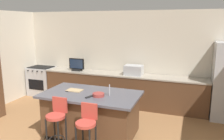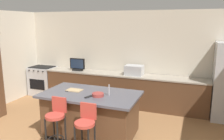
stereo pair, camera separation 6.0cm
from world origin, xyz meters
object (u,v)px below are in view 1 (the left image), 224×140
tv_monitor (77,65)px  tv_remote (89,97)px  kitchen_island (91,114)px  cutting_board (75,90)px  microwave (134,70)px  cell_phone (69,90)px  fruit_bowl (98,95)px  bar_stool_right (87,128)px  bar_stool_left (57,120)px  range_oven (42,81)px

tv_monitor → tv_remote: (1.43, -2.14, -0.13)m
kitchen_island → cutting_board: cutting_board is taller
tv_monitor → cutting_board: (0.96, -1.86, -0.14)m
microwave → cell_phone: bearing=-114.2°
tv_monitor → cutting_board: 2.10m
microwave → cell_phone: size_ratio=3.20×
microwave → tv_monitor: size_ratio=1.02×
kitchen_island → fruit_bowl: (0.22, -0.12, 0.48)m
cutting_board → bar_stool_right: bearing=-50.6°
microwave → bar_stool_left: (-0.70, -2.66, -0.43)m
bar_stool_left → fruit_bowl: bearing=46.8°
kitchen_island → microwave: bearing=79.5°
kitchen_island → range_oven: bearing=143.7°
kitchen_island → range_oven: (-2.66, 1.96, -0.01)m
bar_stool_left → cell_phone: 0.80m
tv_monitor → cutting_board: size_ratio=1.48×
cutting_board → microwave: bearing=68.4°
tv_monitor → bar_stool_left: (1.01, -2.61, -0.47)m
kitchen_island → cell_phone: (-0.51, 0.01, 0.45)m
range_oven → tv_remote: 3.53m
range_oven → tv_remote: (2.73, -2.19, 0.47)m
bar_stool_right → fruit_bowl: (-0.06, 0.65, 0.36)m
range_oven → tv_monitor: bearing=-2.2°
bar_stool_right → cell_phone: (-0.79, 0.77, 0.34)m
tv_monitor → fruit_bowl: size_ratio=2.07×
microwave → cutting_board: bearing=-111.6°
range_oven → microwave: (3.03, 0.00, 0.57)m
range_oven → fruit_bowl: fruit_bowl is taller
kitchen_island → microwave: (0.36, 1.96, 0.56)m
microwave → tv_monitor: tv_monitor is taller
cell_phone → bar_stool_right: bearing=-45.3°
range_oven → fruit_bowl: bearing=-35.8°
bar_stool_left → bar_stool_right: size_ratio=1.01×
cutting_board → cell_phone: bearing=-161.7°
cell_phone → cutting_board: (0.12, 0.04, 0.01)m
bar_stool_right → tv_remote: 0.67m
fruit_bowl → tv_remote: 0.19m
range_oven → cutting_board: cutting_board is taller
cutting_board → tv_monitor: bearing=117.5°
range_oven → cell_phone: (2.15, -1.95, 0.47)m
tv_monitor → range_oven: bearing=177.8°
microwave → tv_remote: bearing=-97.6°
bar_stool_left → bar_stool_right: bearing=-5.5°
microwave → tv_remote: microwave is taller
cutting_board → bar_stool_left: bearing=-86.2°
kitchen_island → bar_stool_right: 0.82m
bar_stool_left → cutting_board: size_ratio=3.12×
microwave → tv_remote: 2.21m
tv_monitor → bar_stool_right: (1.63, -2.67, -0.48)m
cell_phone → cutting_board: bearing=17.5°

